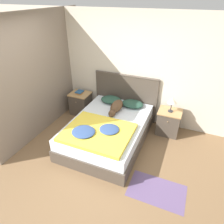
{
  "coord_description": "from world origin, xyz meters",
  "views": [
    {
      "loc": [
        1.53,
        -2.19,
        2.83
      ],
      "look_at": [
        0.1,
        1.2,
        0.61
      ],
      "focal_mm": 32.0,
      "sensor_mm": 36.0,
      "label": 1
    }
  ],
  "objects_px": {
    "book_stack": "(80,92)",
    "bed": "(108,131)",
    "nightstand_left": "(81,103)",
    "dog": "(116,107)",
    "pillow_left": "(111,100)",
    "table_lamp": "(172,101)",
    "nightstand_right": "(168,122)",
    "pillow_right": "(132,104)"
  },
  "relations": [
    {
      "from": "nightstand_left",
      "to": "table_lamp",
      "type": "xyz_separation_m",
      "value": [
        2.3,
        -0.01,
        0.55
      ]
    },
    {
      "from": "bed",
      "to": "pillow_left",
      "type": "xyz_separation_m",
      "value": [
        -0.27,
        0.8,
        0.32
      ]
    },
    {
      "from": "bed",
      "to": "pillow_left",
      "type": "bearing_deg",
      "value": 108.78
    },
    {
      "from": "nightstand_left",
      "to": "book_stack",
      "type": "relative_size",
      "value": 2.6
    },
    {
      "from": "bed",
      "to": "pillow_right",
      "type": "bearing_deg",
      "value": 71.22
    },
    {
      "from": "nightstand_left",
      "to": "book_stack",
      "type": "xyz_separation_m",
      "value": [
        -0.01,
        0.01,
        0.32
      ]
    },
    {
      "from": "nightstand_right",
      "to": "dog",
      "type": "height_order",
      "value": "dog"
    },
    {
      "from": "dog",
      "to": "table_lamp",
      "type": "xyz_separation_m",
      "value": [
        1.14,
        0.34,
        0.22
      ]
    },
    {
      "from": "bed",
      "to": "book_stack",
      "type": "height_order",
      "value": "book_stack"
    },
    {
      "from": "pillow_right",
      "to": "table_lamp",
      "type": "xyz_separation_m",
      "value": [
        0.88,
        -0.02,
        0.27
      ]
    },
    {
      "from": "pillow_left",
      "to": "bed",
      "type": "bearing_deg",
      "value": -71.22
    },
    {
      "from": "nightstand_left",
      "to": "dog",
      "type": "distance_m",
      "value": 1.25
    },
    {
      "from": "dog",
      "to": "table_lamp",
      "type": "bearing_deg",
      "value": 16.77
    },
    {
      "from": "nightstand_left",
      "to": "nightstand_right",
      "type": "distance_m",
      "value": 2.3
    },
    {
      "from": "pillow_right",
      "to": "table_lamp",
      "type": "relative_size",
      "value": 1.53
    },
    {
      "from": "bed",
      "to": "dog",
      "type": "bearing_deg",
      "value": 89.28
    },
    {
      "from": "dog",
      "to": "book_stack",
      "type": "relative_size",
      "value": 3.15
    },
    {
      "from": "pillow_right",
      "to": "table_lamp",
      "type": "bearing_deg",
      "value": -1.33
    },
    {
      "from": "nightstand_right",
      "to": "pillow_right",
      "type": "relative_size",
      "value": 1.12
    },
    {
      "from": "pillow_right",
      "to": "nightstand_right",
      "type": "bearing_deg",
      "value": -0.42
    },
    {
      "from": "pillow_right",
      "to": "bed",
      "type": "bearing_deg",
      "value": -108.78
    },
    {
      "from": "nightstand_right",
      "to": "table_lamp",
      "type": "xyz_separation_m",
      "value": [
        -0.0,
        -0.01,
        0.55
      ]
    },
    {
      "from": "table_lamp",
      "to": "bed",
      "type": "bearing_deg",
      "value": -145.77
    },
    {
      "from": "bed",
      "to": "table_lamp",
      "type": "height_order",
      "value": "table_lamp"
    },
    {
      "from": "nightstand_right",
      "to": "dog",
      "type": "distance_m",
      "value": 1.24
    },
    {
      "from": "nightstand_left",
      "to": "book_stack",
      "type": "height_order",
      "value": "book_stack"
    },
    {
      "from": "nightstand_left",
      "to": "nightstand_right",
      "type": "relative_size",
      "value": 1.0
    },
    {
      "from": "nightstand_right",
      "to": "table_lamp",
      "type": "bearing_deg",
      "value": -90.0
    },
    {
      "from": "nightstand_left",
      "to": "pillow_left",
      "type": "height_order",
      "value": "pillow_left"
    },
    {
      "from": "book_stack",
      "to": "bed",
      "type": "bearing_deg",
      "value": -34.8
    },
    {
      "from": "nightstand_right",
      "to": "book_stack",
      "type": "relative_size",
      "value": 2.6
    },
    {
      "from": "nightstand_left",
      "to": "pillow_right",
      "type": "distance_m",
      "value": 1.45
    },
    {
      "from": "nightstand_left",
      "to": "dog",
      "type": "height_order",
      "value": "dog"
    },
    {
      "from": "dog",
      "to": "book_stack",
      "type": "bearing_deg",
      "value": 162.51
    },
    {
      "from": "nightstand_right",
      "to": "dog",
      "type": "relative_size",
      "value": 0.82
    },
    {
      "from": "bed",
      "to": "nightstand_left",
      "type": "distance_m",
      "value": 1.4
    },
    {
      "from": "dog",
      "to": "book_stack",
      "type": "xyz_separation_m",
      "value": [
        -1.16,
        0.37,
        -0.01
      ]
    },
    {
      "from": "nightstand_right",
      "to": "nightstand_left",
      "type": "bearing_deg",
      "value": 180.0
    },
    {
      "from": "dog",
      "to": "table_lamp",
      "type": "distance_m",
      "value": 1.22
    },
    {
      "from": "bed",
      "to": "pillow_left",
      "type": "relative_size",
      "value": 4.09
    },
    {
      "from": "pillow_right",
      "to": "dog",
      "type": "xyz_separation_m",
      "value": [
        -0.27,
        -0.37,
        0.04
      ]
    },
    {
      "from": "bed",
      "to": "pillow_left",
      "type": "height_order",
      "value": "pillow_left"
    }
  ]
}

